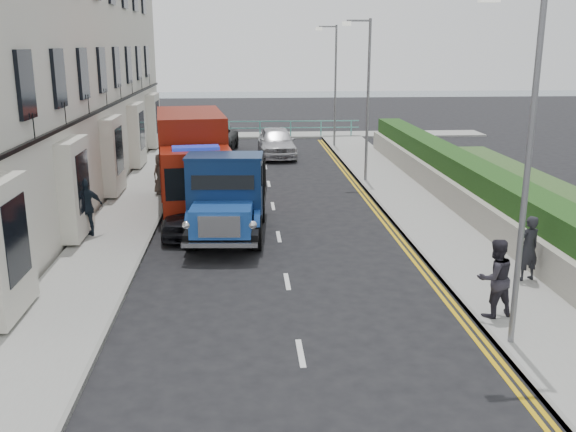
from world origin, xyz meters
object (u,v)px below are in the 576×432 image
object	(u,v)px
lamp_near	(523,153)
red_lorry	(192,160)
lamp_far	(333,79)
pedestrian_east_near	(528,248)
parked_car_front	(190,211)
lamp_mid	(365,91)
bedford_lorry	(226,202)

from	to	relation	value
lamp_near	red_lorry	world-z (taller)	lamp_near
lamp_far	red_lorry	distance (m)	16.22
pedestrian_east_near	parked_car_front	bearing A→B (deg)	-48.89
lamp_near	lamp_far	size ratio (longest dim) A/B	1.00
lamp_mid	bedford_lorry	bearing A→B (deg)	-125.06
bedford_lorry	parked_car_front	xyz separation A→B (m)	(-1.20, 1.18, -0.56)
red_lorry	parked_car_front	xyz separation A→B (m)	(0.10, -2.70, -1.20)
parked_car_front	bedford_lorry	bearing A→B (deg)	-44.27
bedford_lorry	red_lorry	distance (m)	4.14
red_lorry	parked_car_front	size ratio (longest dim) A/B	1.73
lamp_near	bedford_lorry	world-z (taller)	lamp_near
red_lorry	pedestrian_east_near	size ratio (longest dim) A/B	4.13
parked_car_front	lamp_far	bearing A→B (deg)	67.80
lamp_mid	red_lorry	xyz separation A→B (m)	(-7.12, -4.42, -2.11)
bedford_lorry	pedestrian_east_near	size ratio (longest dim) A/B	3.46
lamp_far	red_lorry	bearing A→B (deg)	-116.29
red_lorry	lamp_mid	bearing A→B (deg)	24.59
lamp_mid	red_lorry	size ratio (longest dim) A/B	1.00
red_lorry	pedestrian_east_near	bearing A→B (deg)	-49.30
red_lorry	parked_car_front	bearing A→B (deg)	-95.18
parked_car_front	pedestrian_east_near	bearing A→B (deg)	-31.30
lamp_mid	red_lorry	bearing A→B (deg)	-148.18
lamp_mid	parked_car_front	distance (m)	10.54
bedford_lorry	red_lorry	bearing A→B (deg)	112.06
lamp_far	red_lorry	size ratio (longest dim) A/B	1.00
red_lorry	lamp_far	bearing A→B (deg)	56.49
parked_car_front	pedestrian_east_near	world-z (taller)	pedestrian_east_near
lamp_mid	bedford_lorry	world-z (taller)	lamp_mid
red_lorry	lamp_near	bearing A→B (deg)	-65.63
lamp_near	lamp_far	bearing A→B (deg)	90.00
bedford_lorry	parked_car_front	bearing A→B (deg)	139.13
red_lorry	parked_car_front	distance (m)	2.96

